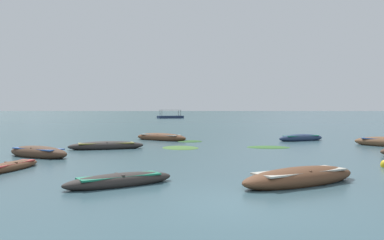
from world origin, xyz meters
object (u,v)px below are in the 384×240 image
rowboat_8 (300,177)px  rowboat_0 (301,138)px  ferry_0 (170,117)px  rowboat_5 (38,153)px  rowboat_9 (11,167)px  rowboat_6 (120,181)px  rowboat_3 (106,146)px  rowboat_1 (161,137)px

rowboat_8 → rowboat_0: bearing=73.4°
ferry_0 → rowboat_5: bearing=-92.1°
rowboat_8 → rowboat_9: size_ratio=1.36×
rowboat_5 → rowboat_6: size_ratio=1.13×
rowboat_3 → rowboat_1: bearing=67.3°
rowboat_3 → rowboat_8: size_ratio=1.01×
rowboat_1 → rowboat_5: size_ratio=1.15×
rowboat_9 → rowboat_5: bearing=96.8°
rowboat_6 → ferry_0: bearing=91.1°
ferry_0 → rowboat_8: bearing=-85.7°
rowboat_5 → rowboat_6: 9.01m
rowboat_3 → rowboat_9: size_ratio=1.37×
rowboat_0 → rowboat_3: 14.52m
rowboat_1 → rowboat_6: size_ratio=1.29×
rowboat_9 → rowboat_3: bearing=75.8°
rowboat_5 → ferry_0: bearing=87.9°
rowboat_0 → rowboat_9: bearing=-137.4°
rowboat_5 → rowboat_6: rowboat_5 is taller
rowboat_8 → rowboat_5: bearing=145.7°
rowboat_3 → rowboat_8: rowboat_8 is taller
rowboat_3 → rowboat_8: (8.11, -11.14, 0.02)m
rowboat_0 → rowboat_6: bearing=-121.6°
rowboat_3 → rowboat_0: bearing=24.4°
rowboat_8 → rowboat_9: 10.61m
rowboat_1 → rowboat_8: size_ratio=0.99×
rowboat_0 → rowboat_5: (-15.77, -9.87, 0.02)m
rowboat_8 → ferry_0: size_ratio=0.60×
rowboat_8 → rowboat_9: (-10.15, 3.09, -0.08)m
rowboat_0 → rowboat_8: (-5.12, -17.14, 0.01)m
rowboat_3 → rowboat_9: (-2.04, -8.05, -0.05)m
rowboat_9 → rowboat_6: bearing=-34.7°
ferry_0 → rowboat_0: bearing=-81.2°
rowboat_0 → rowboat_5: 18.60m
rowboat_0 → rowboat_6: size_ratio=1.16×
rowboat_3 → rowboat_8: 13.77m
rowboat_6 → rowboat_0: bearing=58.4°
rowboat_6 → ferry_0: 97.52m
rowboat_3 → rowboat_9: 8.30m
rowboat_3 → ferry_0: size_ratio=0.60×
rowboat_0 → rowboat_1: 10.45m
rowboat_9 → ferry_0: size_ratio=0.44×
rowboat_0 → rowboat_6: 20.27m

